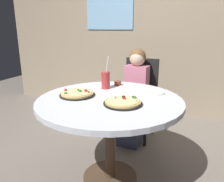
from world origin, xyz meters
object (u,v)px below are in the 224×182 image
object	(u,v)px
pizza_veggie	(123,102)
plate_small	(155,92)
diner_child	(134,102)
sauce_bowl	(118,83)
chair_wooden	(139,94)
soda_cup	(106,80)
pizza_cheese	(77,94)
dining_table	(110,110)

from	to	relation	value
pizza_veggie	plate_small	xyz separation A→B (m)	(0.16, 0.39, -0.01)
diner_child	sauce_bowl	xyz separation A→B (m)	(-0.08, -0.32, 0.29)
chair_wooden	plate_small	bearing A→B (deg)	-64.72
soda_cup	pizza_veggie	bearing A→B (deg)	-50.98
chair_wooden	diner_child	distance (m)	0.19
pizza_cheese	sauce_bowl	distance (m)	0.50
dining_table	plate_small	xyz separation A→B (m)	(0.31, 0.30, 0.11)
pizza_cheese	soda_cup	bearing A→B (deg)	65.66
diner_child	plate_small	distance (m)	0.62
pizza_veggie	diner_child	bearing A→B (deg)	100.06
dining_table	chair_wooden	bearing A→B (deg)	89.64
pizza_cheese	sauce_bowl	bearing A→B (deg)	66.88
soda_cup	sauce_bowl	distance (m)	0.18
pizza_veggie	pizza_cheese	world-z (taller)	pizza_veggie
pizza_veggie	sauce_bowl	xyz separation A→B (m)	(-0.23, 0.53, 0.00)
plate_small	diner_child	bearing A→B (deg)	124.37
chair_wooden	pizza_veggie	distance (m)	1.06
dining_table	pizza_veggie	bearing A→B (deg)	-32.87
chair_wooden	plate_small	world-z (taller)	chair_wooden
dining_table	plate_small	world-z (taller)	plate_small
pizza_cheese	dining_table	bearing A→B (deg)	5.14
soda_cup	plate_small	world-z (taller)	soda_cup
chair_wooden	dining_table	bearing A→B (deg)	-90.36
pizza_cheese	pizza_veggie	bearing A→B (deg)	-8.99
pizza_cheese	sauce_bowl	xyz separation A→B (m)	(0.20, 0.46, 0.00)
diner_child	soda_cup	distance (m)	0.61
soda_cup	plate_small	bearing A→B (deg)	2.89
pizza_cheese	plate_small	distance (m)	0.67
diner_child	soda_cup	xyz separation A→B (m)	(-0.15, -0.48, 0.35)
dining_table	sauce_bowl	xyz separation A→B (m)	(-0.09, 0.43, 0.12)
pizza_cheese	chair_wooden	bearing A→B (deg)	73.11
chair_wooden	sauce_bowl	xyz separation A→B (m)	(-0.10, -0.50, 0.24)
diner_child	dining_table	bearing A→B (deg)	-89.63
chair_wooden	sauce_bowl	bearing A→B (deg)	-100.78
sauce_bowl	plate_small	bearing A→B (deg)	-19.33
chair_wooden	pizza_cheese	world-z (taller)	chair_wooden
pizza_veggie	soda_cup	bearing A→B (deg)	129.02
sauce_bowl	plate_small	xyz separation A→B (m)	(0.40, -0.14, -0.02)
chair_wooden	sauce_bowl	world-z (taller)	chair_wooden
pizza_veggie	pizza_cheese	bearing A→B (deg)	171.01
chair_wooden	diner_child	xyz separation A→B (m)	(-0.01, -0.18, -0.05)
soda_cup	chair_wooden	bearing A→B (deg)	76.67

